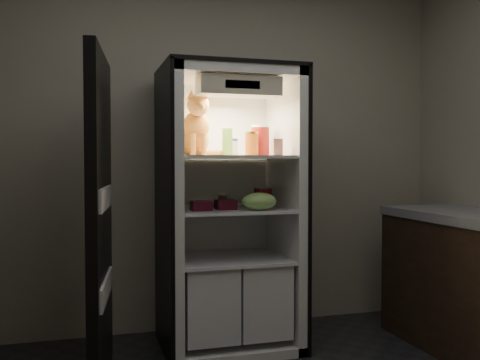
{
  "coord_description": "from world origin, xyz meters",
  "views": [
    {
      "loc": [
        -0.94,
        -2.11,
        1.25
      ],
      "look_at": [
        0.07,
        1.32,
        1.13
      ],
      "focal_mm": 40.0,
      "sensor_mm": 36.0,
      "label": 1
    }
  ],
  "objects_px": {
    "soda_can_c": "(262,198)",
    "soda_can_a": "(259,197)",
    "tabby_cat": "(195,131)",
    "cream_carton": "(277,147)",
    "berry_box_right": "(226,205)",
    "pepper_jar": "(260,140)",
    "salsa_jar": "(252,144)",
    "parmesan_shaker": "(227,142)",
    "condiment_jar": "(223,200)",
    "grape_bag": "(259,201)",
    "soda_can_b": "(267,197)",
    "refrigerator": "(227,229)",
    "mayo_tub": "(232,147)",
    "berry_box_left": "(201,206)"
  },
  "relations": [
    {
      "from": "soda_can_c",
      "to": "soda_can_a",
      "type": "bearing_deg",
      "value": 79.97
    },
    {
      "from": "tabby_cat",
      "to": "soda_can_c",
      "type": "relative_size",
      "value": 3.15
    },
    {
      "from": "cream_carton",
      "to": "berry_box_right",
      "type": "distance_m",
      "value": 0.5
    },
    {
      "from": "pepper_jar",
      "to": "salsa_jar",
      "type": "bearing_deg",
      "value": -134.78
    },
    {
      "from": "tabby_cat",
      "to": "parmesan_shaker",
      "type": "distance_m",
      "value": 0.23
    },
    {
      "from": "condiment_jar",
      "to": "berry_box_right",
      "type": "xyz_separation_m",
      "value": [
        -0.03,
        -0.19,
        -0.01
      ]
    },
    {
      "from": "salsa_jar",
      "to": "grape_bag",
      "type": "xyz_separation_m",
      "value": [
        -0.01,
        -0.19,
        -0.37
      ]
    },
    {
      "from": "pepper_jar",
      "to": "soda_can_b",
      "type": "distance_m",
      "value": 0.4
    },
    {
      "from": "soda_can_a",
      "to": "grape_bag",
      "type": "bearing_deg",
      "value": -108.12
    },
    {
      "from": "tabby_cat",
      "to": "soda_can_c",
      "type": "xyz_separation_m",
      "value": [
        0.43,
        -0.13,
        -0.44
      ]
    },
    {
      "from": "refrigerator",
      "to": "tabby_cat",
      "type": "distance_m",
      "value": 0.7
    },
    {
      "from": "soda_can_b",
      "to": "tabby_cat",
      "type": "bearing_deg",
      "value": 171.26
    },
    {
      "from": "mayo_tub",
      "to": "soda_can_a",
      "type": "distance_m",
      "value": 0.39
    },
    {
      "from": "parmesan_shaker",
      "to": "grape_bag",
      "type": "relative_size",
      "value": 0.81
    },
    {
      "from": "grape_bag",
      "to": "berry_box_left",
      "type": "relative_size",
      "value": 1.83
    },
    {
      "from": "soda_can_c",
      "to": "berry_box_left",
      "type": "distance_m",
      "value": 0.43
    },
    {
      "from": "soda_can_a",
      "to": "soda_can_c",
      "type": "bearing_deg",
      "value": -100.03
    },
    {
      "from": "tabby_cat",
      "to": "cream_carton",
      "type": "distance_m",
      "value": 0.56
    },
    {
      "from": "soda_can_a",
      "to": "berry_box_right",
      "type": "distance_m",
      "value": 0.32
    },
    {
      "from": "parmesan_shaker",
      "to": "soda_can_c",
      "type": "distance_m",
      "value": 0.44
    },
    {
      "from": "parmesan_shaker",
      "to": "soda_can_a",
      "type": "relative_size",
      "value": 1.38
    },
    {
      "from": "soda_can_c",
      "to": "pepper_jar",
      "type": "bearing_deg",
      "value": 75.34
    },
    {
      "from": "pepper_jar",
      "to": "berry_box_right",
      "type": "distance_m",
      "value": 0.55
    },
    {
      "from": "berry_box_left",
      "to": "soda_can_b",
      "type": "bearing_deg",
      "value": 13.7
    },
    {
      "from": "pepper_jar",
      "to": "soda_can_c",
      "type": "height_order",
      "value": "pepper_jar"
    },
    {
      "from": "salsa_jar",
      "to": "condiment_jar",
      "type": "relative_size",
      "value": 1.76
    },
    {
      "from": "parmesan_shaker",
      "to": "soda_can_a",
      "type": "distance_m",
      "value": 0.44
    },
    {
      "from": "berry_box_right",
      "to": "grape_bag",
      "type": "bearing_deg",
      "value": -28.83
    },
    {
      "from": "soda_can_a",
      "to": "refrigerator",
      "type": "bearing_deg",
      "value": 179.27
    },
    {
      "from": "soda_can_c",
      "to": "grape_bag",
      "type": "height_order",
      "value": "soda_can_c"
    },
    {
      "from": "refrigerator",
      "to": "soda_can_b",
      "type": "bearing_deg",
      "value": -15.45
    },
    {
      "from": "soda_can_c",
      "to": "berry_box_left",
      "type": "height_order",
      "value": "soda_can_c"
    },
    {
      "from": "berry_box_right",
      "to": "pepper_jar",
      "type": "bearing_deg",
      "value": 30.85
    },
    {
      "from": "grape_bag",
      "to": "salsa_jar",
      "type": "bearing_deg",
      "value": 86.97
    },
    {
      "from": "soda_can_b",
      "to": "grape_bag",
      "type": "xyz_separation_m",
      "value": [
        -0.12,
        -0.2,
        -0.01
      ]
    },
    {
      "from": "pepper_jar",
      "to": "condiment_jar",
      "type": "distance_m",
      "value": 0.49
    },
    {
      "from": "salsa_jar",
      "to": "cream_carton",
      "type": "relative_size",
      "value": 1.49
    },
    {
      "from": "mayo_tub",
      "to": "soda_can_c",
      "type": "relative_size",
      "value": 0.85
    },
    {
      "from": "salsa_jar",
      "to": "soda_can_c",
      "type": "bearing_deg",
      "value": -45.04
    },
    {
      "from": "refrigerator",
      "to": "salsa_jar",
      "type": "distance_m",
      "value": 0.6
    },
    {
      "from": "pepper_jar",
      "to": "soda_can_b",
      "type": "xyz_separation_m",
      "value": [
        0.02,
        -0.09,
        -0.39
      ]
    },
    {
      "from": "mayo_tub",
      "to": "condiment_jar",
      "type": "relative_size",
      "value": 1.28
    },
    {
      "from": "condiment_jar",
      "to": "berry_box_right",
      "type": "distance_m",
      "value": 0.19
    },
    {
      "from": "refrigerator",
      "to": "condiment_jar",
      "type": "xyz_separation_m",
      "value": [
        -0.03,
        0.03,
        0.19
      ]
    },
    {
      "from": "mayo_tub",
      "to": "salsa_jar",
      "type": "distance_m",
      "value": 0.16
    },
    {
      "from": "pepper_jar",
      "to": "cream_carton",
      "type": "height_order",
      "value": "pepper_jar"
    },
    {
      "from": "parmesan_shaker",
      "to": "soda_can_c",
      "type": "relative_size",
      "value": 1.34
    },
    {
      "from": "refrigerator",
      "to": "soda_can_c",
      "type": "height_order",
      "value": "refrigerator"
    },
    {
      "from": "condiment_jar",
      "to": "berry_box_left",
      "type": "height_order",
      "value": "condiment_jar"
    },
    {
      "from": "refrigerator",
      "to": "condiment_jar",
      "type": "distance_m",
      "value": 0.2
    }
  ]
}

